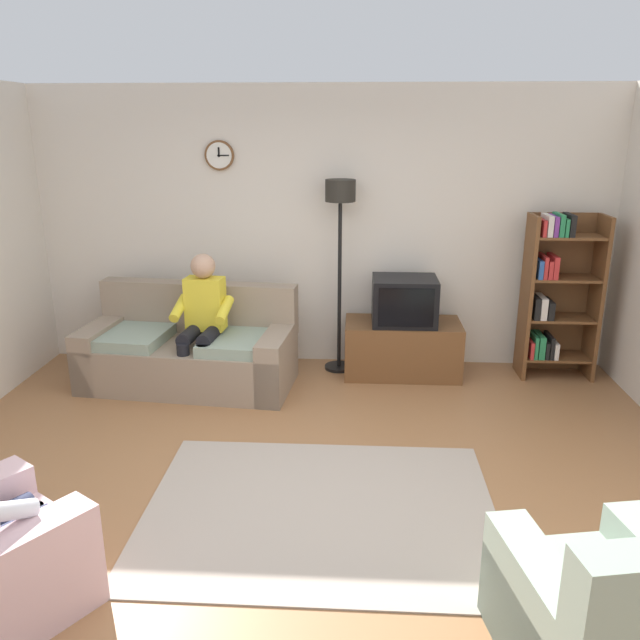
# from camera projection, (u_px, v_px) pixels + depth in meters

# --- Properties ---
(ground_plane) EXTENTS (12.00, 12.00, 0.00)m
(ground_plane) POSITION_uv_depth(u_px,v_px,m) (301.00, 501.00, 4.11)
(ground_plane) COLOR #9E6B42
(back_wall_assembly) EXTENTS (6.20, 0.17, 2.70)m
(back_wall_assembly) POSITION_uv_depth(u_px,v_px,m) (323.00, 228.00, 6.25)
(back_wall_assembly) COLOR silver
(back_wall_assembly) RESTS_ON ground_plane
(couch) EXTENTS (1.98, 1.06, 0.90)m
(couch) POSITION_uv_depth(u_px,v_px,m) (190.00, 352.00, 5.89)
(couch) COLOR gray
(couch) RESTS_ON ground_plane
(tv_stand) EXTENTS (1.10, 0.56, 0.52)m
(tv_stand) POSITION_uv_depth(u_px,v_px,m) (402.00, 348.00, 6.13)
(tv_stand) COLOR brown
(tv_stand) RESTS_ON ground_plane
(tv) EXTENTS (0.60, 0.49, 0.44)m
(tv) POSITION_uv_depth(u_px,v_px,m) (404.00, 301.00, 5.97)
(tv) COLOR black
(tv) RESTS_ON tv_stand
(bookshelf) EXTENTS (0.68, 0.36, 1.56)m
(bookshelf) POSITION_uv_depth(u_px,v_px,m) (555.00, 294.00, 5.96)
(bookshelf) COLOR brown
(bookshelf) RESTS_ON ground_plane
(floor_lamp) EXTENTS (0.28, 0.28, 1.85)m
(floor_lamp) POSITION_uv_depth(u_px,v_px,m) (340.00, 223.00, 5.91)
(floor_lamp) COLOR black
(floor_lamp) RESTS_ON ground_plane
(armchair_near_bookshelf) EXTENTS (0.95, 1.01, 0.90)m
(armchair_near_bookshelf) POSITION_uv_depth(u_px,v_px,m) (611.00, 622.00, 2.72)
(armchair_near_bookshelf) COLOR gray
(armchair_near_bookshelf) RESTS_ON ground_plane
(area_rug) EXTENTS (2.20, 1.70, 0.01)m
(area_rug) POSITION_uv_depth(u_px,v_px,m) (320.00, 510.00, 4.00)
(area_rug) COLOR #AD9E8E
(area_rug) RESTS_ON ground_plane
(person_on_couch) EXTENTS (0.54, 0.56, 1.24)m
(person_on_couch) POSITION_uv_depth(u_px,v_px,m) (202.00, 316.00, 5.66)
(person_on_couch) COLOR yellow
(person_on_couch) RESTS_ON ground_plane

